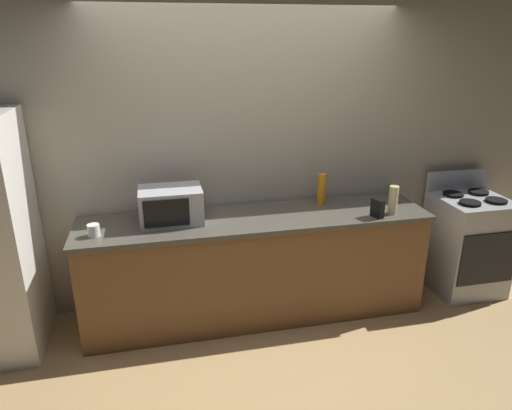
{
  "coord_description": "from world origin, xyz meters",
  "views": [
    {
      "loc": [
        -0.76,
        -3.0,
        2.28
      ],
      "look_at": [
        0.0,
        0.4,
        1.0
      ],
      "focal_mm": 32.72,
      "sensor_mm": 36.0,
      "label": 1
    }
  ],
  "objects_px": {
    "cordless_phone": "(377,208)",
    "mug_white": "(94,230)",
    "bottle_hand_soap": "(393,200)",
    "microwave": "(171,205)",
    "stove_range": "(466,243)",
    "bottle_dish_soap": "(322,189)"
  },
  "relations": [
    {
      "from": "stove_range",
      "to": "bottle_dish_soap",
      "type": "height_order",
      "value": "bottle_dish_soap"
    },
    {
      "from": "microwave",
      "to": "cordless_phone",
      "type": "bearing_deg",
      "value": -9.41
    },
    {
      "from": "bottle_hand_soap",
      "to": "mug_white",
      "type": "bearing_deg",
      "value": 178.65
    },
    {
      "from": "bottle_hand_soap",
      "to": "mug_white",
      "type": "height_order",
      "value": "bottle_hand_soap"
    },
    {
      "from": "microwave",
      "to": "mug_white",
      "type": "relative_size",
      "value": 5.24
    },
    {
      "from": "bottle_dish_soap",
      "to": "bottle_hand_soap",
      "type": "xyz_separation_m",
      "value": [
        0.48,
        -0.35,
        -0.02
      ]
    },
    {
      "from": "bottle_hand_soap",
      "to": "stove_range",
      "type": "bearing_deg",
      "value": 10.98
    },
    {
      "from": "microwave",
      "to": "bottle_hand_soap",
      "type": "relative_size",
      "value": 2.05
    },
    {
      "from": "cordless_phone",
      "to": "microwave",
      "type": "bearing_deg",
      "value": 151.54
    },
    {
      "from": "stove_range",
      "to": "microwave",
      "type": "distance_m",
      "value": 2.73
    },
    {
      "from": "microwave",
      "to": "mug_white",
      "type": "height_order",
      "value": "microwave"
    },
    {
      "from": "microwave",
      "to": "bottle_dish_soap",
      "type": "xyz_separation_m",
      "value": [
        1.29,
        0.13,
        -0.0
      ]
    },
    {
      "from": "stove_range",
      "to": "microwave",
      "type": "xyz_separation_m",
      "value": [
        -2.67,
        0.05,
        0.57
      ]
    },
    {
      "from": "cordless_phone",
      "to": "bottle_dish_soap",
      "type": "bearing_deg",
      "value": 110.67
    },
    {
      "from": "stove_range",
      "to": "bottle_dish_soap",
      "type": "relative_size",
      "value": 4.04
    },
    {
      "from": "cordless_phone",
      "to": "bottle_hand_soap",
      "type": "distance_m",
      "value": 0.17
    },
    {
      "from": "stove_range",
      "to": "cordless_phone",
      "type": "bearing_deg",
      "value": -168.25
    },
    {
      "from": "cordless_phone",
      "to": "bottle_dish_soap",
      "type": "xyz_separation_m",
      "value": [
        -0.33,
        0.39,
        0.06
      ]
    },
    {
      "from": "bottle_hand_soap",
      "to": "cordless_phone",
      "type": "bearing_deg",
      "value": -163.9
    },
    {
      "from": "cordless_phone",
      "to": "mug_white",
      "type": "distance_m",
      "value": 2.18
    },
    {
      "from": "stove_range",
      "to": "mug_white",
      "type": "bearing_deg",
      "value": -177.89
    },
    {
      "from": "bottle_hand_soap",
      "to": "bottle_dish_soap",
      "type": "bearing_deg",
      "value": 144.18
    }
  ]
}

